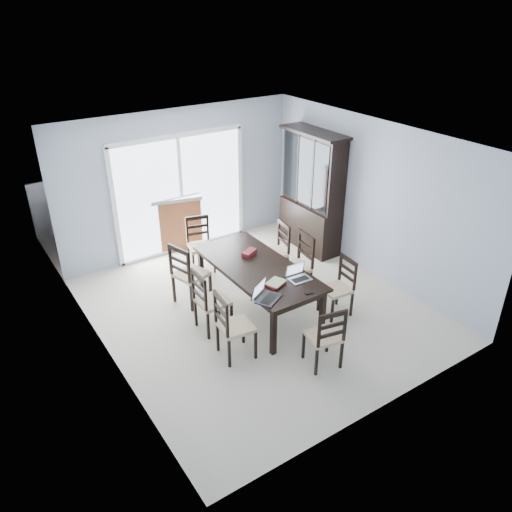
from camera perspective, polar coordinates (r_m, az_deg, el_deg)
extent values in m
plane|color=beige|center=(7.69, 0.18, -6.05)|extent=(5.00, 5.00, 0.00)
plane|color=white|center=(6.59, 0.21, 13.01)|extent=(5.00, 5.00, 0.00)
cube|color=#99A5B6|center=(9.07, -8.72, 8.33)|extent=(4.50, 0.02, 2.60)
cube|color=#99A5B6|center=(6.22, -17.31, -2.28)|extent=(0.02, 5.00, 2.60)
cube|color=#99A5B6|center=(8.40, 13.13, 6.30)|extent=(0.02, 5.00, 2.60)
cube|color=gray|center=(10.43, -10.59, 2.82)|extent=(4.50, 2.00, 0.10)
cube|color=#99999E|center=(11.07, -13.00, 7.44)|extent=(4.50, 0.06, 1.10)
cube|color=black|center=(7.30, 0.19, -1.30)|extent=(1.00, 2.20, 0.04)
cube|color=black|center=(7.33, 0.19, -1.71)|extent=(0.88, 2.08, 0.10)
cube|color=black|center=(6.62, 2.00, -8.74)|extent=(0.07, 0.07, 0.69)
cube|color=black|center=(7.06, 7.60, -6.41)|extent=(0.07, 0.07, 0.69)
cube|color=black|center=(8.06, -6.26, -1.60)|extent=(0.07, 0.07, 0.69)
cube|color=black|center=(8.43, -1.23, -0.04)|extent=(0.07, 0.07, 0.69)
cube|color=black|center=(9.42, 6.14, 3.50)|extent=(0.45, 1.30, 0.85)
cube|color=black|center=(9.05, 6.63, 9.75)|extent=(0.38, 1.30, 1.30)
cube|color=black|center=(8.84, 6.72, 13.88)|extent=(0.50, 1.38, 0.05)
cube|color=black|center=(8.63, 7.42, 8.79)|extent=(0.02, 0.36, 1.18)
cube|color=black|center=(8.93, 5.66, 9.55)|extent=(0.02, 0.36, 1.18)
cube|color=black|center=(9.24, 4.00, 10.26)|extent=(0.02, 0.36, 1.18)
cube|color=silver|center=(9.14, -8.55, 6.82)|extent=(2.40, 0.02, 2.10)
cube|color=white|center=(8.80, -9.02, 13.42)|extent=(2.52, 0.05, 0.08)
cube|color=white|center=(9.13, -8.51, 6.79)|extent=(0.06, 0.05, 2.10)
cube|color=white|center=(9.54, -8.08, 1.05)|extent=(2.52, 0.05, 0.05)
cube|color=black|center=(6.77, -4.40, -9.26)|extent=(0.04, 0.04, 0.43)
cube|color=black|center=(6.50, -3.08, -11.07)|extent=(0.04, 0.04, 0.43)
cube|color=black|center=(6.89, -1.48, -8.43)|extent=(0.04, 0.04, 0.43)
cube|color=black|center=(6.62, -0.05, -10.16)|extent=(0.04, 0.04, 0.43)
cube|color=tan|center=(6.55, -2.29, -8.06)|extent=(0.46, 0.46, 0.05)
cube|color=black|center=(7.27, -6.90, -6.50)|extent=(0.03, 0.03, 0.43)
cube|color=black|center=(6.99, -5.49, -7.98)|extent=(0.03, 0.03, 0.43)
cube|color=black|center=(7.41, -4.30, -5.62)|extent=(0.03, 0.03, 0.43)
cube|color=black|center=(7.14, -2.81, -7.03)|extent=(0.03, 0.03, 0.43)
cube|color=tan|center=(7.07, -4.95, -5.18)|extent=(0.42, 0.42, 0.05)
cube|color=black|center=(7.84, -9.36, -3.75)|extent=(0.05, 0.05, 0.45)
cube|color=black|center=(7.58, -7.37, -4.80)|extent=(0.05, 0.05, 0.45)
cube|color=black|center=(8.06, -7.24, -2.63)|extent=(0.05, 0.05, 0.45)
cube|color=black|center=(7.81, -5.23, -3.61)|extent=(0.05, 0.05, 0.45)
cube|color=tan|center=(7.69, -7.41, -2.08)|extent=(0.55, 0.55, 0.05)
cube|color=black|center=(7.56, 10.86, -5.47)|extent=(0.04, 0.04, 0.40)
cube|color=black|center=(7.79, 9.26, -4.24)|extent=(0.04, 0.04, 0.40)
cube|color=black|center=(7.37, 8.71, -6.22)|extent=(0.04, 0.04, 0.40)
cube|color=black|center=(7.60, 7.14, -4.94)|extent=(0.04, 0.04, 0.40)
cube|color=tan|center=(7.46, 9.12, -3.78)|extent=(0.42, 0.42, 0.05)
cube|color=black|center=(7.90, 6.23, -3.25)|extent=(0.04, 0.04, 0.45)
cube|color=black|center=(8.19, 4.72, -1.96)|extent=(0.04, 0.04, 0.45)
cube|color=black|center=(7.72, 3.71, -3.96)|extent=(0.04, 0.04, 0.45)
cube|color=black|center=(8.01, 2.26, -2.62)|extent=(0.04, 0.04, 0.45)
cube|color=tan|center=(7.83, 4.30, -1.34)|extent=(0.49, 0.49, 0.05)
cube|color=black|center=(8.35, 3.59, -1.40)|extent=(0.04, 0.04, 0.43)
cube|color=black|center=(8.64, 2.45, -0.28)|extent=(0.04, 0.04, 0.43)
cube|color=black|center=(8.20, 1.23, -1.93)|extent=(0.04, 0.04, 0.43)
cube|color=black|center=(8.50, 0.16, -0.76)|extent=(0.04, 0.04, 0.43)
cube|color=tan|center=(8.31, 1.88, 0.36)|extent=(0.48, 0.48, 0.05)
cube|color=black|center=(6.42, 6.92, -11.95)|extent=(0.04, 0.04, 0.40)
cube|color=black|center=(6.57, 9.71, -11.12)|extent=(0.04, 0.04, 0.40)
cube|color=black|center=(6.66, 5.45, -10.15)|extent=(0.04, 0.04, 0.40)
cube|color=black|center=(6.81, 8.17, -9.40)|extent=(0.04, 0.04, 0.40)
cube|color=tan|center=(6.48, 7.69, -9.08)|extent=(0.47, 0.47, 0.05)
cube|color=black|center=(8.89, -5.38, 0.41)|extent=(0.04, 0.04, 0.41)
cube|color=black|center=(8.82, -7.67, 0.05)|extent=(0.04, 0.04, 0.41)
cube|color=black|center=(8.58, -4.77, -0.66)|extent=(0.04, 0.04, 0.41)
cube|color=black|center=(8.51, -7.14, -1.04)|extent=(0.04, 0.04, 0.41)
cube|color=tan|center=(8.59, -6.32, 1.06)|extent=(0.49, 0.49, 0.05)
cube|color=black|center=(6.53, 1.43, -4.92)|extent=(0.42, 0.38, 0.02)
cube|color=silver|center=(6.46, 1.44, -4.02)|extent=(0.29, 0.18, 0.18)
cube|color=#B7B7B9|center=(6.98, 5.03, -2.67)|extent=(0.31, 0.23, 0.02)
cube|color=silver|center=(6.93, 5.07, -1.93)|extent=(0.27, 0.05, 0.16)
cube|color=maroon|center=(6.84, 2.20, -3.20)|extent=(0.28, 0.23, 0.03)
cube|color=gold|center=(6.83, 2.27, -3.02)|extent=(0.32, 0.28, 0.01)
cube|color=black|center=(6.69, 6.08, -4.23)|extent=(0.12, 0.08, 0.01)
cube|color=#4F0F16|center=(7.60, -0.77, 0.38)|extent=(0.28, 0.22, 0.06)
cube|color=brown|center=(9.95, -12.96, 4.71)|extent=(2.32, 2.16, 0.98)
cube|color=gray|center=(9.76, -13.29, 7.53)|extent=(2.39, 2.23, 0.07)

